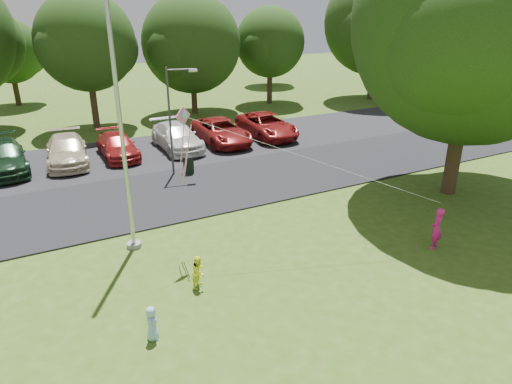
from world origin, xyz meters
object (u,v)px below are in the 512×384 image
child_blue (152,323)px  trash_can (189,165)px  child_yellow (199,272)px  kite (193,132)px  woman (436,228)px  flagpole (121,129)px  street_lamp (174,112)px  big_tree (476,28)px

child_blue → trash_can: bearing=-12.7°
child_yellow → kite: 4.24m
child_blue → kite: size_ratio=0.12×
woman → kite: bearing=-53.4°
flagpole → child_blue: size_ratio=10.81×
street_lamp → child_yellow: street_lamp is taller
street_lamp → kite: 7.91m
street_lamp → child_blue: size_ratio=5.59×
street_lamp → kite: size_ratio=0.67×
street_lamp → kite: street_lamp is taller
flagpole → child_yellow: bearing=-71.4°
trash_can → big_tree: size_ratio=0.07×
big_tree → child_yellow: big_tree is taller
street_lamp → child_blue: street_lamp is taller
woman → big_tree: bearing=-170.6°
big_tree → flagpole: bearing=173.0°
trash_can → flagpole: bearing=-124.6°
child_yellow → child_blue: child_yellow is taller
big_tree → child_yellow: size_ratio=11.85×
street_lamp → child_blue: bearing=-100.3°
child_blue → kite: bearing=-24.4°
big_tree → kite: (-11.66, 0.40, -2.82)m
flagpole → big_tree: bearing=-7.0°
big_tree → woman: bearing=-144.0°
street_lamp → child_yellow: 10.37m
big_tree → child_blue: big_tree is taller
big_tree → trash_can: bearing=139.9°
trash_can → kite: (-2.36, -7.43, 3.67)m
child_yellow → woman: bearing=-53.1°
flagpole → kite: (1.91, -1.26, -0.04)m
trash_can → child_blue: size_ratio=0.96×
street_lamp → big_tree: 13.25m
flagpole → kite: 2.29m
trash_can → child_yellow: child_yellow is taller
street_lamp → big_tree: (9.82, -8.03, 3.83)m
flagpole → street_lamp: (3.76, 6.37, -1.06)m
big_tree → child_blue: 16.06m
kite → child_blue: bearing=-148.7°
child_blue → big_tree: bearing=-65.6°
child_blue → kite: kite is taller
child_yellow → kite: (0.80, 2.07, 3.61)m
flagpole → kite: flagpole is taller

